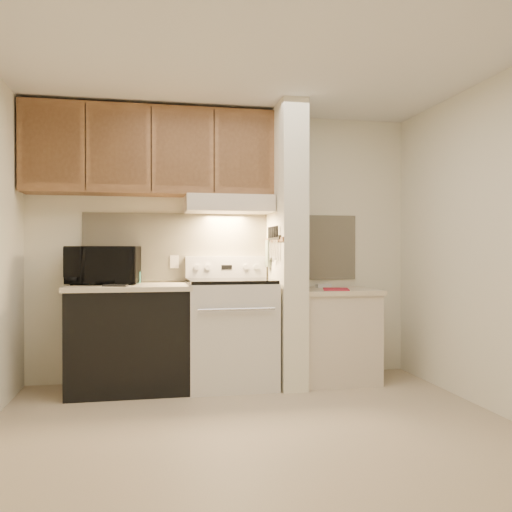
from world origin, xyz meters
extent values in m
plane|color=#C5B193|center=(0.00, 0.00, 0.00)|extent=(3.60, 3.60, 0.00)
plane|color=white|center=(0.00, 0.00, 2.50)|extent=(3.60, 3.60, 0.00)
cube|color=white|center=(0.00, 1.50, 1.25)|extent=(3.60, 2.50, 0.02)
cube|color=white|center=(1.80, 0.00, 1.25)|extent=(0.02, 3.00, 2.50)
cube|color=beige|center=(0.00, 1.49, 1.24)|extent=(2.60, 0.02, 0.63)
cube|color=silver|center=(0.00, 1.16, 0.46)|extent=(0.76, 0.65, 0.92)
cube|color=black|center=(0.00, 0.84, 0.50)|extent=(0.50, 0.01, 0.30)
cylinder|color=silver|center=(0.00, 0.80, 0.72)|extent=(0.65, 0.02, 0.02)
cube|color=black|center=(0.00, 1.16, 0.94)|extent=(0.74, 0.64, 0.03)
cube|color=silver|center=(0.00, 1.44, 1.05)|extent=(0.76, 0.08, 0.20)
cube|color=black|center=(0.00, 1.40, 1.05)|extent=(0.10, 0.01, 0.04)
cylinder|color=silver|center=(-0.28, 1.40, 1.05)|extent=(0.05, 0.02, 0.05)
cylinder|color=silver|center=(-0.18, 1.40, 1.05)|extent=(0.05, 0.02, 0.05)
cylinder|color=silver|center=(0.18, 1.40, 1.05)|extent=(0.05, 0.02, 0.05)
cylinder|color=silver|center=(0.28, 1.40, 1.05)|extent=(0.05, 0.02, 0.05)
cube|color=black|center=(-0.88, 1.17, 0.43)|extent=(1.00, 0.63, 0.87)
cube|color=beige|center=(-0.88, 1.17, 0.89)|extent=(1.04, 0.67, 0.04)
cube|color=black|center=(-0.98, 0.97, 0.92)|extent=(0.22, 0.14, 0.01)
cylinder|color=#266A5F|center=(-0.83, 1.39, 0.96)|extent=(0.10, 0.10, 0.10)
cube|color=beige|center=(-0.48, 1.48, 1.10)|extent=(0.08, 0.01, 0.12)
imported|color=black|center=(-1.10, 1.31, 1.08)|extent=(0.64, 0.47, 0.33)
cube|color=white|center=(0.51, 1.15, 1.25)|extent=(0.22, 0.70, 2.50)
cube|color=brown|center=(0.39, 1.15, 1.30)|extent=(0.01, 0.70, 0.04)
cube|color=black|center=(0.39, 1.10, 1.32)|extent=(0.02, 0.42, 0.04)
cube|color=silver|center=(0.38, 0.95, 1.22)|extent=(0.01, 0.03, 0.16)
cylinder|color=black|center=(0.38, 0.95, 1.37)|extent=(0.02, 0.02, 0.10)
cube|color=silver|center=(0.38, 1.02, 1.21)|extent=(0.01, 0.04, 0.18)
cylinder|color=black|center=(0.38, 1.03, 1.37)|extent=(0.02, 0.02, 0.10)
cube|color=silver|center=(0.38, 1.09, 1.20)|extent=(0.01, 0.04, 0.20)
cylinder|color=black|center=(0.38, 1.11, 1.37)|extent=(0.02, 0.02, 0.10)
cube|color=silver|center=(0.38, 1.18, 1.22)|extent=(0.01, 0.04, 0.16)
cylinder|color=black|center=(0.38, 1.19, 1.37)|extent=(0.02, 0.02, 0.10)
cube|color=silver|center=(0.38, 1.25, 1.21)|extent=(0.01, 0.04, 0.18)
cylinder|color=black|center=(0.38, 1.27, 1.37)|extent=(0.02, 0.02, 0.10)
cube|color=slate|center=(0.38, 1.32, 1.18)|extent=(0.03, 0.10, 0.25)
cube|color=beige|center=(0.97, 1.15, 0.40)|extent=(0.70, 0.60, 0.81)
cube|color=beige|center=(0.97, 1.15, 0.83)|extent=(0.74, 0.64, 0.04)
cube|color=#B11F32|center=(0.95, 1.05, 0.86)|extent=(0.30, 0.36, 0.01)
cube|color=white|center=(0.92, 1.33, 0.87)|extent=(0.13, 0.09, 0.04)
cube|color=beige|center=(0.00, 1.28, 1.62)|extent=(0.78, 0.44, 0.15)
cube|color=beige|center=(0.00, 1.07, 1.58)|extent=(0.78, 0.04, 0.06)
cube|color=brown|center=(-0.69, 1.32, 2.08)|extent=(2.18, 0.33, 0.77)
cube|color=brown|center=(-1.51, 1.17, 2.08)|extent=(0.46, 0.01, 0.63)
cube|color=black|center=(-1.23, 1.16, 2.08)|extent=(0.01, 0.01, 0.73)
cube|color=brown|center=(-0.96, 1.17, 2.08)|extent=(0.46, 0.01, 0.63)
cube|color=black|center=(-0.69, 1.16, 2.08)|extent=(0.01, 0.01, 0.73)
cube|color=brown|center=(-0.42, 1.17, 2.08)|extent=(0.46, 0.01, 0.63)
cube|color=black|center=(-0.14, 1.16, 2.08)|extent=(0.01, 0.01, 0.73)
cube|color=brown|center=(0.13, 1.17, 2.08)|extent=(0.46, 0.01, 0.63)
camera|label=1|loc=(-0.71, -3.60, 1.20)|focal=38.00mm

